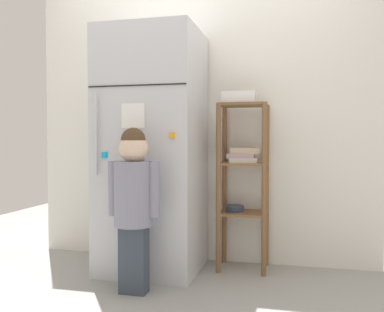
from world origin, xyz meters
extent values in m
plane|color=#999993|center=(0.00, 0.00, 0.00)|extent=(6.00, 6.00, 0.00)
cube|color=silver|center=(0.00, 0.38, 1.15)|extent=(2.80, 0.03, 2.29)
cube|color=silver|center=(-0.29, 0.02, 0.90)|extent=(0.71, 0.66, 1.79)
cube|color=black|center=(-0.29, -0.31, 1.35)|extent=(0.70, 0.01, 0.01)
cylinder|color=silver|center=(-0.57, -0.34, 1.02)|extent=(0.02, 0.02, 0.56)
cube|color=white|center=(-0.31, -0.31, 1.15)|extent=(0.17, 0.00, 0.17)
cube|color=#EF2686|center=(-0.30, -0.32, 0.73)|extent=(0.04, 0.01, 0.04)
cube|color=#BF24E6|center=(-0.25, -0.32, 0.62)|extent=(0.03, 0.01, 0.03)
cube|color=orange|center=(-0.04, -0.32, 1.01)|extent=(0.04, 0.02, 0.04)
cube|color=#12A8E8|center=(-0.52, -0.32, 0.88)|extent=(0.04, 0.01, 0.04)
cube|color=#37414E|center=(-0.24, -0.48, 0.22)|extent=(0.17, 0.11, 0.43)
cylinder|color=gray|center=(-0.24, -0.48, 0.64)|extent=(0.25, 0.25, 0.41)
sphere|color=gray|center=(-0.24, -0.40, 0.84)|extent=(0.11, 0.11, 0.11)
sphere|color=beige|center=(-0.24, -0.48, 0.93)|extent=(0.19, 0.19, 0.19)
sphere|color=#4C3823|center=(-0.24, -0.48, 0.98)|extent=(0.16, 0.16, 0.16)
cylinder|color=gray|center=(-0.38, -0.48, 0.67)|extent=(0.07, 0.07, 0.35)
cylinder|color=gray|center=(-0.11, -0.48, 0.67)|extent=(0.07, 0.07, 0.35)
cylinder|color=brown|center=(0.21, 0.06, 0.63)|extent=(0.04, 0.04, 1.25)
cylinder|color=brown|center=(0.54, 0.06, 0.63)|extent=(0.04, 0.04, 1.25)
cylinder|color=brown|center=(0.21, 0.33, 0.63)|extent=(0.04, 0.04, 1.25)
cylinder|color=brown|center=(0.54, 0.33, 0.63)|extent=(0.04, 0.04, 1.25)
cube|color=brown|center=(0.37, 0.19, 1.25)|extent=(0.35, 0.29, 0.02)
cube|color=brown|center=(0.37, 0.19, 0.80)|extent=(0.35, 0.29, 0.02)
cube|color=brown|center=(0.37, 0.19, 0.43)|extent=(0.35, 0.29, 0.02)
cube|color=white|center=(0.38, 0.19, 0.83)|extent=(0.21, 0.18, 0.03)
cube|color=#B293A3|center=(0.35, 0.20, 0.86)|extent=(0.21, 0.18, 0.03)
cube|color=#C6AD8E|center=(0.38, 0.21, 0.90)|extent=(0.21, 0.18, 0.04)
cylinder|color=#2D384C|center=(0.31, 0.19, 0.46)|extent=(0.14, 0.14, 0.05)
cube|color=white|center=(0.34, 0.18, 1.26)|extent=(0.26, 0.17, 0.01)
cube|color=white|center=(0.34, 0.10, 1.30)|extent=(0.26, 0.01, 0.09)
cube|color=white|center=(0.34, 0.26, 1.30)|extent=(0.26, 0.01, 0.09)
cube|color=white|center=(0.22, 0.18, 1.30)|extent=(0.01, 0.17, 0.09)
cube|color=white|center=(0.47, 0.18, 1.30)|extent=(0.01, 0.17, 0.09)
sphere|color=#C3441A|center=(0.34, 0.20, 1.30)|extent=(0.07, 0.07, 0.07)
sphere|color=orange|center=(0.38, 0.16, 1.30)|extent=(0.08, 0.08, 0.08)
camera|label=1|loc=(0.75, -2.97, 0.97)|focal=39.22mm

